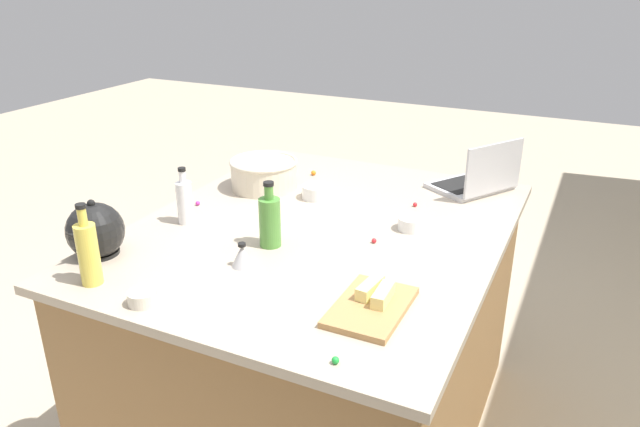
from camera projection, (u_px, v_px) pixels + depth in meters
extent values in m
plane|color=#B7A88E|center=(320.00, 427.00, 2.46)|extent=(12.00, 12.00, 0.00)
cube|color=olive|center=(320.00, 338.00, 2.29)|extent=(1.46, 1.17, 0.87)
cube|color=tan|center=(320.00, 230.00, 2.11)|extent=(1.52, 1.23, 0.03)
cube|color=#B7B7BC|center=(470.00, 186.00, 2.46)|extent=(0.38, 0.35, 0.02)
cube|color=black|center=(468.00, 183.00, 2.47)|extent=(0.31, 0.27, 0.00)
cube|color=#B7B7BC|center=(494.00, 168.00, 2.33)|extent=(0.26, 0.17, 0.20)
cube|color=#333842|center=(493.00, 168.00, 2.34)|extent=(0.23, 0.14, 0.18)
cylinder|color=beige|center=(264.00, 175.00, 2.45)|extent=(0.27, 0.27, 0.11)
cylinder|color=black|center=(264.00, 173.00, 2.44)|extent=(0.22, 0.22, 0.10)
torus|color=beige|center=(264.00, 162.00, 2.43)|extent=(0.28, 0.28, 0.02)
cylinder|color=#4C8C38|center=(270.00, 222.00, 1.94)|extent=(0.07, 0.07, 0.16)
cylinder|color=#4C8C38|center=(269.00, 192.00, 1.90)|extent=(0.03, 0.03, 0.05)
cylinder|color=black|center=(269.00, 184.00, 1.89)|extent=(0.03, 0.03, 0.01)
cylinder|color=white|center=(185.00, 203.00, 2.11)|extent=(0.06, 0.06, 0.15)
cylinder|color=white|center=(182.00, 177.00, 2.07)|extent=(0.02, 0.02, 0.04)
cylinder|color=black|center=(182.00, 169.00, 2.06)|extent=(0.03, 0.03, 0.01)
cylinder|color=#DBC64C|center=(89.00, 255.00, 1.70)|extent=(0.06, 0.06, 0.18)
cylinder|color=#DBC64C|center=(82.00, 217.00, 1.66)|extent=(0.03, 0.03, 0.05)
cylinder|color=black|center=(80.00, 206.00, 1.64)|extent=(0.03, 0.03, 0.01)
cylinder|color=black|center=(99.00, 252.00, 1.91)|extent=(0.13, 0.13, 0.01)
sphere|color=black|center=(95.00, 231.00, 1.88)|extent=(0.18, 0.18, 0.18)
cone|color=black|center=(73.00, 236.00, 1.80)|extent=(0.08, 0.03, 0.07)
sphere|color=black|center=(91.00, 203.00, 1.84)|extent=(0.02, 0.02, 0.02)
cube|color=#AD7F4C|center=(371.00, 307.00, 1.60)|extent=(0.28, 0.18, 0.02)
cube|color=#F4E58C|center=(370.00, 288.00, 1.64)|extent=(0.11, 0.05, 0.04)
cube|color=#F4E58C|center=(383.00, 295.00, 1.60)|extent=(0.11, 0.04, 0.04)
cylinder|color=white|center=(316.00, 192.00, 2.35)|extent=(0.11, 0.11, 0.05)
cylinder|color=beige|center=(142.00, 298.00, 1.62)|extent=(0.08, 0.08, 0.04)
cylinder|color=white|center=(411.00, 224.00, 2.08)|extent=(0.09, 0.09, 0.05)
cone|color=#B2B2B7|center=(242.00, 256.00, 1.82)|extent=(0.07, 0.07, 0.07)
cylinder|color=black|center=(242.00, 245.00, 1.81)|extent=(0.02, 0.02, 0.01)
sphere|color=red|center=(374.00, 241.00, 1.98)|extent=(0.02, 0.02, 0.02)
sphere|color=green|center=(335.00, 360.00, 1.38)|extent=(0.02, 0.02, 0.02)
sphere|color=red|center=(415.00, 204.00, 2.28)|extent=(0.02, 0.02, 0.02)
sphere|color=orange|center=(313.00, 173.00, 2.61)|extent=(0.02, 0.02, 0.02)
sphere|color=#CC3399|center=(198.00, 203.00, 2.29)|extent=(0.02, 0.02, 0.02)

